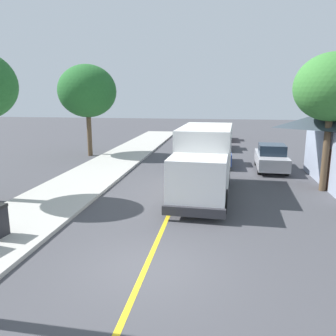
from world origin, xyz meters
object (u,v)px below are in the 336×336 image
(box_truck, at_px, (204,158))
(street_tree_down_block, at_px, (87,91))
(parked_car_mid, at_px, (220,140))
(parked_car_far, at_px, (222,133))
(street_tree_far_side, at_px, (332,88))
(parked_car_near, at_px, (217,153))
(parked_van_across, at_px, (271,158))

(box_truck, relative_size, street_tree_down_block, 1.04)
(parked_car_mid, height_order, parked_car_far, same)
(street_tree_down_block, bearing_deg, box_truck, -44.32)
(parked_car_mid, xyz_separation_m, street_tree_far_side, (5.17, -12.79, 4.24))
(parked_car_near, bearing_deg, parked_van_across, -21.90)
(parked_car_mid, distance_m, street_tree_down_block, 12.08)
(parked_van_across, relative_size, street_tree_far_side, 0.67)
(parked_car_far, bearing_deg, parked_car_mid, -91.62)
(parked_car_far, relative_size, street_tree_far_side, 0.66)
(parked_car_near, height_order, parked_car_mid, same)
(box_truck, height_order, parked_car_near, box_truck)
(parked_car_far, xyz_separation_m, street_tree_down_block, (-10.28, -11.13, 4.19))
(parked_car_far, distance_m, street_tree_down_block, 15.72)
(street_tree_far_side, bearing_deg, parked_car_near, 132.32)
(parked_car_mid, bearing_deg, parked_van_across, -68.57)
(parked_car_far, bearing_deg, parked_van_across, -77.81)
(street_tree_far_side, bearing_deg, street_tree_down_block, 153.34)
(parked_car_far, xyz_separation_m, parked_van_across, (3.10, -14.35, 0.00))
(box_truck, xyz_separation_m, parked_car_far, (0.87, 20.32, -0.97))
(parked_car_near, distance_m, parked_car_far, 12.98)
(box_truck, relative_size, parked_car_mid, 1.64)
(parked_van_across, xyz_separation_m, street_tree_down_block, (-13.38, 3.21, 4.19))
(parked_car_mid, height_order, parked_van_across, same)
(box_truck, distance_m, street_tree_far_side, 6.89)
(parked_car_mid, xyz_separation_m, street_tree_down_block, (-10.11, -5.12, 4.19))
(parked_car_far, height_order, street_tree_far_side, street_tree_far_side)
(parked_car_near, relative_size, parked_car_far, 1.00)
(street_tree_far_side, height_order, street_tree_down_block, street_tree_down_block)
(parked_car_mid, relative_size, parked_van_across, 1.00)
(parked_car_near, distance_m, parked_van_across, 3.67)
(box_truck, relative_size, parked_car_far, 1.65)
(parked_car_near, relative_size, parked_car_mid, 0.99)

